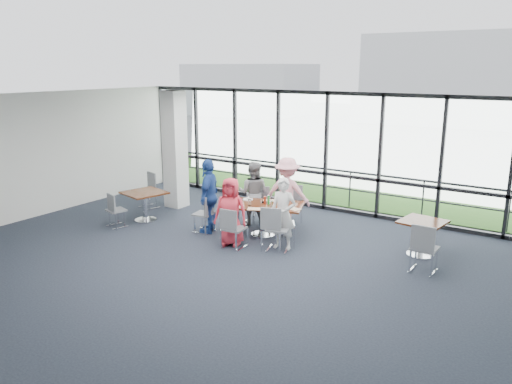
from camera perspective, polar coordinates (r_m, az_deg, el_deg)
The scene contains 40 objects.
floor at distance 9.88m, azimuth -5.07°, elevation -8.73°, with size 12.00×10.00×0.02m, color #1C202D.
ceiling at distance 9.12m, azimuth -5.52°, elevation 10.19°, with size 12.00×10.00×0.04m, color white.
wall_left at distance 13.86m, azimuth -25.16°, elevation 3.59°, with size 0.10×10.00×3.20m, color silver.
curtain_wall_back at distance 13.56m, azimuth 8.00°, elevation 4.60°, with size 12.00×0.10×3.20m, color white.
structural_column at distance 13.90m, azimuth -9.25°, elevation 4.79°, with size 0.50×0.50×3.20m, color silver.
apron at distance 18.43m, azimuth 14.53°, elevation 1.68°, with size 80.00×70.00×0.02m, color slate.
grass_strip at distance 16.58m, azimuth 12.27°, elevation 0.55°, with size 80.00×5.00×0.01m, color #21551A.
hangar_aux at distance 42.39m, azimuth -0.76°, elevation 11.71°, with size 10.00×6.00×4.00m, color silver.
guard_rail at distance 14.31m, azimuth 8.88°, elevation 0.57°, with size 0.06×0.06×12.00m, color #2D2D33.
main_table at distance 11.49m, azimuth 0.82°, elevation -2.04°, with size 2.04×1.56×0.75m.
side_table_left at distance 12.89m, azimuth -12.63°, elevation -0.45°, with size 1.14×1.14×0.75m.
side_table_right at distance 10.82m, azimuth 18.49°, elevation -3.76°, with size 0.94×0.94×0.75m.
diner_near_left at distance 10.88m, azimuth -2.90°, elevation -2.25°, with size 0.73×0.48×1.50m, color red.
diner_near_right at distance 10.63m, azimuth 3.12°, elevation -2.50°, with size 0.57×0.41×1.55m, color silver.
diner_far_left at distance 12.28m, azimuth -0.30°, elevation -0.14°, with size 0.77×0.47×1.58m, color slate.
diner_far_right at distance 12.08m, azimuth 3.58°, elevation -0.06°, with size 1.11×0.57×1.72m, color #FBA5B2.
diner_end at distance 11.71m, azimuth -5.38°, elevation -0.46°, with size 1.03×0.56×1.76m, color navy.
chair_main_nl at distance 10.76m, azimuth -2.47°, elevation -4.19°, with size 0.43×0.43×0.88m, color slate, non-canonical shape.
chair_main_nr at distance 10.61m, azimuth 2.54°, elevation -4.25°, with size 0.46×0.46×0.95m, color slate, non-canonical shape.
chair_main_fl at distance 12.42m, azimuth -0.25°, elevation -1.60°, with size 0.44×0.44×0.89m, color slate, non-canonical shape.
chair_main_fr at distance 12.35m, azimuth 3.43°, elevation -1.58°, with size 0.47×0.47×0.95m, color slate, non-canonical shape.
chair_main_end at distance 11.85m, azimuth -6.02°, elevation -2.50°, with size 0.43×0.43×0.88m, color slate, non-canonical shape.
chair_spare_la at distance 12.62m, azimuth -15.68°, elevation -2.02°, with size 0.41×0.41×0.84m, color slate, non-canonical shape.
chair_spare_lb at distance 14.09m, azimuth -12.18°, elevation 0.07°, with size 0.46×0.46×0.93m, color slate, non-canonical shape.
chair_spare_r at distance 10.03m, azimuth 18.70°, elevation -6.12°, with size 0.47×0.47×0.95m, color slate, non-canonical shape.
plate_nl at distance 11.27m, azimuth -2.01°, elevation -1.62°, with size 0.24×0.24×0.01m, color white.
plate_nr at distance 11.04m, azimuth 2.95°, elevation -1.97°, with size 0.24×0.24×0.01m, color white.
plate_fl at distance 11.83m, azimuth -0.94°, elevation -0.85°, with size 0.25×0.25×0.01m, color white.
plate_fr at distance 11.66m, azimuth 3.14°, elevation -1.10°, with size 0.27×0.27×0.01m, color white.
plate_end at distance 11.67m, azimuth -2.78°, elevation -1.07°, with size 0.27×0.27×0.01m, color white.
tumbler_a at distance 11.32m, azimuth -0.71°, elevation -1.20°, with size 0.07×0.07×0.15m, color white.
tumbler_b at distance 11.26m, azimuth 1.75°, elevation -1.33°, with size 0.07×0.07×0.13m, color white.
tumbler_c at distance 11.63m, azimuth 1.41°, elevation -0.81°, with size 0.07×0.07×0.14m, color white.
tumbler_d at distance 11.41m, azimuth -2.28°, elevation -1.13°, with size 0.07×0.07×0.13m, color white.
menu_a at distance 11.07m, azimuth -0.15°, elevation -1.94°, with size 0.32×0.23×0.00m, color white.
menu_b at distance 11.11m, azimuth 4.34°, elevation -1.92°, with size 0.31×0.21×0.00m, color white.
menu_c at distance 11.75m, azimuth 1.65°, elevation -0.98°, with size 0.33×0.23×0.00m, color white.
condiment_caddy at distance 11.54m, azimuth 0.94°, elevation -1.18°, with size 0.10×0.07×0.04m, color black.
ketchup_bottle at distance 11.45m, azimuth 1.02°, elevation -0.93°, with size 0.06×0.06×0.18m, color #A62A17.
green_bottle at distance 11.43m, azimuth 1.44°, elevation -0.91°, with size 0.05×0.05×0.20m, color #1B7F30.
Camera 1 is at (5.69, -7.10, 3.83)m, focal length 35.00 mm.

